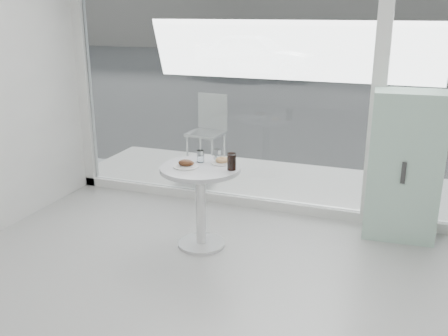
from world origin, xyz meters
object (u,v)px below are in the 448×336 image
at_px(car_white, 256,54).
at_px(plate_donut, 222,161).
at_px(mint_cabinet, 404,166).
at_px(water_tumbler_b, 218,156).
at_px(main_table, 201,190).
at_px(plate_fritter, 186,164).
at_px(cola_glass, 232,162).
at_px(water_tumbler_a, 201,157).
at_px(patio_chair, 209,127).

distance_m(car_white, plate_donut, 12.41).
bearing_deg(mint_cabinet, water_tumbler_b, -161.07).
relative_size(main_table, mint_cabinet, 0.55).
bearing_deg(plate_donut, main_table, -133.55).
xyz_separation_m(car_white, water_tumbler_b, (3.24, -11.91, 0.13)).
bearing_deg(plate_fritter, plate_donut, 39.84).
bearing_deg(cola_glass, car_white, 105.87).
height_order(car_white, plate_fritter, car_white).
xyz_separation_m(car_white, water_tumbler_a, (3.10, -11.99, 0.13)).
bearing_deg(cola_glass, water_tumbler_b, 136.46).
bearing_deg(cola_glass, patio_chair, 116.89).
bearing_deg(cola_glass, plate_donut, 134.86).
xyz_separation_m(main_table, water_tumbler_a, (-0.05, 0.13, 0.27)).
height_order(patio_chair, plate_fritter, patio_chair).
bearing_deg(water_tumbler_a, cola_glass, -18.65).
xyz_separation_m(mint_cabinet, patio_chair, (-2.46, 1.21, -0.09)).
relative_size(mint_cabinet, water_tumbler_b, 12.57).
xyz_separation_m(main_table, plate_donut, (0.15, 0.16, 0.24)).
relative_size(main_table, plate_donut, 3.84).
relative_size(car_white, plate_donut, 20.20).
relative_size(patio_chair, cola_glass, 6.67).
bearing_deg(plate_donut, water_tumbler_b, 140.65).
bearing_deg(patio_chair, plate_donut, -59.68).
xyz_separation_m(mint_cabinet, plate_fritter, (-1.81, -0.94, 0.09)).
xyz_separation_m(patio_chair, car_white, (-2.39, 10.03, 0.08)).
relative_size(patio_chair, car_white, 0.24).
distance_m(main_table, mint_cabinet, 1.92).
bearing_deg(water_tumbler_a, car_white, 104.50).
xyz_separation_m(plate_fritter, cola_glass, (0.40, 0.07, 0.05)).
distance_m(main_table, water_tumbler_a, 0.30).
bearing_deg(main_table, cola_glass, 2.04).
bearing_deg(main_table, mint_cabinet, 27.34).
height_order(main_table, car_white, car_white).
distance_m(main_table, car_white, 12.52).
distance_m(main_table, patio_chair, 2.23).
distance_m(water_tumbler_a, cola_glass, 0.36).
bearing_deg(main_table, plate_donut, 46.45).
height_order(main_table, water_tumbler_b, water_tumbler_b).
height_order(mint_cabinet, cola_glass, mint_cabinet).
bearing_deg(mint_cabinet, patio_chair, 150.08).
height_order(mint_cabinet, plate_donut, mint_cabinet).
distance_m(plate_fritter, water_tumbler_a, 0.19).
xyz_separation_m(car_white, plate_donut, (3.30, -11.96, 0.10)).
distance_m(car_white, water_tumbler_b, 12.35).
distance_m(car_white, cola_glass, 12.59).
relative_size(patio_chair, water_tumbler_b, 8.87).
xyz_separation_m(main_table, mint_cabinet, (1.70, 0.88, 0.15)).
relative_size(car_white, water_tumbler_a, 36.73).
xyz_separation_m(plate_donut, cola_glass, (0.14, -0.15, 0.05)).
distance_m(car_white, plate_fritter, 12.55).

